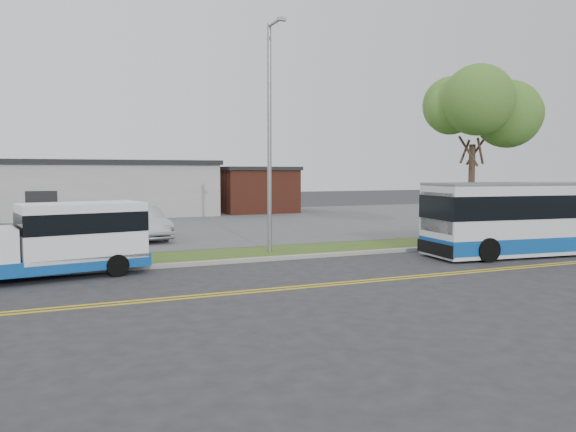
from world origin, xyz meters
name	(u,v)px	position (x,y,z in m)	size (l,w,h in m)	color
ground	(221,269)	(0.00, 0.00, 0.00)	(140.00, 140.00, 0.00)	#28282B
lane_line_north	(258,290)	(0.00, -3.85, 0.01)	(70.00, 0.12, 0.01)	gold
lane_line_south	(261,292)	(0.00, -4.15, 0.01)	(70.00, 0.12, 0.01)	gold
curb	(212,263)	(0.00, 1.10, 0.07)	(80.00, 0.30, 0.15)	#9E9B93
verge	(200,257)	(0.00, 2.90, 0.05)	(80.00, 3.30, 0.10)	#39501A
parking_lot	(144,226)	(0.00, 17.00, 0.05)	(80.00, 25.00, 0.10)	#4C4C4F
commercial_building	(42,189)	(-6.00, 27.00, 2.18)	(25.40, 10.40, 4.35)	#9E9E99
brick_wing	(252,190)	(10.50, 26.00, 1.96)	(6.30, 7.30, 3.90)	brown
tree_east	(473,117)	(14.00, 3.00, 6.20)	(5.20, 5.20, 8.33)	#3D2D21
streetlight_near	(270,130)	(3.00, 2.73, 5.23)	(0.35, 1.53, 9.50)	gray
shuttle_bus	(62,238)	(-5.23, 0.70, 1.31)	(6.62, 3.08, 2.45)	#0E489C
transit_bus	(547,218)	(13.91, -1.80, 1.54)	(11.19, 3.58, 3.05)	silver
parked_car_a	(141,223)	(-1.34, 9.35, 0.92)	(1.74, 4.98, 1.64)	#B1B4B8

